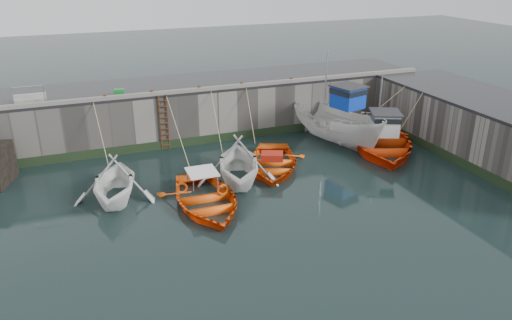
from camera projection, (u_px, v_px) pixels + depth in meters
name	position (u px, v px, depth m)	size (l,w,h in m)	color
ground	(262.00, 223.00, 20.85)	(120.00, 120.00, 0.00)	black
quay_back	(188.00, 108.00, 31.06)	(30.00, 5.00, 3.00)	slate
quay_right	(491.00, 130.00, 27.27)	(5.00, 15.00, 3.00)	slate
road_back	(186.00, 84.00, 30.46)	(30.00, 5.00, 0.16)	black
road_right	(496.00, 102.00, 26.66)	(5.00, 15.00, 0.16)	black
kerb_back	(196.00, 90.00, 28.36)	(30.00, 0.30, 0.20)	slate
algae_back	(199.00, 140.00, 29.34)	(30.00, 0.08, 0.50)	black
algae_right	(450.00, 157.00, 26.90)	(0.08, 15.00, 0.50)	black
ladder	(164.00, 123.00, 28.13)	(0.51, 0.08, 3.20)	#3F1E0F
boat_near_white	(116.00, 199.00, 22.86)	(3.92, 4.54, 2.39)	white
boat_near_white_rope	(107.00, 167.00, 26.34)	(0.04, 4.02, 3.10)	tan
boat_near_blue	(206.00, 205.00, 22.28)	(3.98, 5.58, 1.15)	#FF570D
boat_near_blue_rope	(180.00, 164.00, 26.66)	(0.04, 5.78, 3.10)	tan
boat_near_blacktrim	(238.00, 181.00, 24.68)	(4.29, 4.97, 2.62)	silver
boat_near_blacktrim_rope	(214.00, 153.00, 28.23)	(0.04, 4.15, 3.10)	tan
boat_near_navy	(272.00, 168.00, 26.19)	(3.83, 5.37, 1.11)	#FF5A0D
boat_near_navy_rope	(248.00, 145.00, 29.35)	(0.04, 3.49, 3.10)	tan
boat_far_white	(339.00, 125.00, 29.24)	(4.40, 7.35, 5.67)	silver
boat_far_orange	(381.00, 141.00, 28.52)	(7.63, 8.68, 4.49)	#FC420D
fish_crate	(119.00, 92.00, 27.61)	(0.55, 0.43, 0.33)	#16792B
railing	(30.00, 98.00, 26.35)	(1.60, 1.05, 1.00)	#A5A8AD
bollard_a	(105.00, 97.00, 26.77)	(0.18, 0.18, 0.28)	#3F1E0F
bollard_b	(152.00, 93.00, 27.60)	(0.18, 0.18, 0.28)	#3F1E0F
bollard_c	(199.00, 88.00, 28.50)	(0.18, 0.18, 0.28)	#3F1E0F
bollard_d	(242.00, 84.00, 29.36)	(0.18, 0.18, 0.28)	#3F1E0F
bollard_e	(291.00, 80.00, 30.43)	(0.18, 0.18, 0.28)	#3F1E0F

